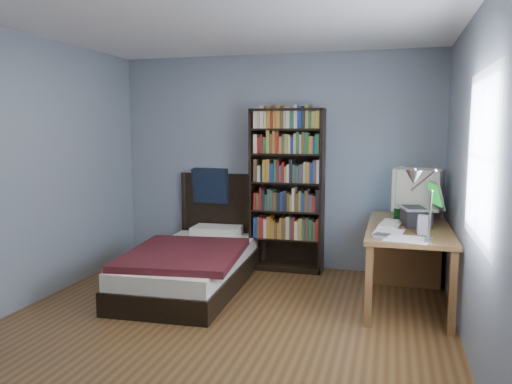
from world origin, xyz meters
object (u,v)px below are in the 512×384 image
at_px(desk, 406,247).
at_px(bed, 195,261).
at_px(keyboard, 391,225).
at_px(soda_can, 397,214).
at_px(bookshelf, 287,190).
at_px(desk_lamp, 417,185).
at_px(crt_monitor, 418,190).
at_px(laptop, 418,214).
at_px(speaker, 423,225).

relative_size(desk, bed, 0.76).
distance_m(keyboard, soda_can, 0.31).
bearing_deg(bookshelf, soda_can, -22.65).
xyz_separation_m(desk_lamp, bed, (-2.16, 1.02, -0.98)).
bearing_deg(desk, desk_lamp, -89.73).
distance_m(crt_monitor, laptop, 0.50).
bearing_deg(desk_lamp, crt_monitor, 86.91).
height_order(desk, crt_monitor, crt_monitor).
xyz_separation_m(desk, desk_lamp, (0.01, -1.54, 0.82)).
bearing_deg(speaker, crt_monitor, 96.68).
height_order(speaker, bed, bed).
bearing_deg(desk_lamp, keyboard, 99.70).
xyz_separation_m(desk_lamp, soda_can, (-0.11, 1.31, -0.44)).
bearing_deg(laptop, soda_can, 128.09).
bearing_deg(laptop, desk, 99.71).
height_order(laptop, bed, bed).
bearing_deg(keyboard, bookshelf, 153.36).
bearing_deg(laptop, speaker, -86.28).
bearing_deg(laptop, bed, -178.48).
bearing_deg(bookshelf, laptop, -27.90).
xyz_separation_m(crt_monitor, bookshelf, (-1.42, 0.28, -0.08)).
bearing_deg(laptop, desk_lamp, -93.80).
relative_size(crt_monitor, speaker, 3.15).
height_order(laptop, keyboard, laptop).
distance_m(desk_lamp, bookshelf, 2.28).
distance_m(crt_monitor, bed, 2.43).
bearing_deg(desk, laptop, -80.29).
distance_m(laptop, soda_can, 0.30).
xyz_separation_m(desk_lamp, keyboard, (-0.17, 1.01, -0.49)).
bearing_deg(soda_can, desk, 64.88).
bearing_deg(keyboard, speaker, -40.90).
relative_size(crt_monitor, laptop, 1.24).
relative_size(desk, soda_can, 12.79).
bearing_deg(bed, speaker, -8.10).
bearing_deg(bookshelf, speaker, -38.14).
distance_m(crt_monitor, keyboard, 0.65).
bearing_deg(bookshelf, bed, -135.52).
relative_size(desk_lamp, speaker, 3.72).
xyz_separation_m(desk_lamp, bookshelf, (-1.34, 1.82, -0.30)).
distance_m(keyboard, bookshelf, 1.44).
bearing_deg(crt_monitor, keyboard, -115.47).
distance_m(desk, soda_can, 0.45).
bearing_deg(bookshelf, desk_lamp, -53.71).
relative_size(crt_monitor, keyboard, 1.19).
height_order(desk_lamp, bed, desk_lamp).
bearing_deg(speaker, laptop, 99.53).
distance_m(laptop, bookshelf, 1.60).
distance_m(soda_can, bed, 2.14).
xyz_separation_m(speaker, soda_can, (-0.21, 0.62, -0.02)).
bearing_deg(crt_monitor, laptop, -91.45).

